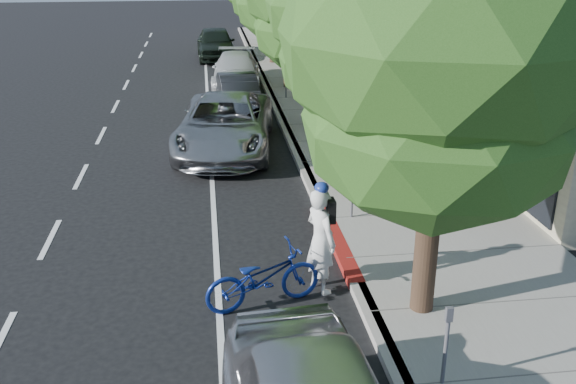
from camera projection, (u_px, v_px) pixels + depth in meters
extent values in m
plane|color=black|center=(346.00, 264.00, 12.98)|extent=(120.00, 120.00, 0.00)
cube|color=gray|center=(363.00, 141.00, 20.60)|extent=(4.60, 56.00, 0.15)
cube|color=#9E998E|center=(293.00, 144.00, 20.32)|extent=(0.30, 56.00, 0.15)
cube|color=maroon|center=(336.00, 240.00, 13.87)|extent=(0.32, 4.00, 0.15)
cube|color=beige|center=(470.00, 0.00, 29.42)|extent=(10.00, 36.00, 7.00)
cylinder|color=black|center=(427.00, 245.00, 10.74)|extent=(0.40, 0.40, 2.73)
ellipsoid|color=#244C17|center=(438.00, 121.00, 9.95)|extent=(4.30, 4.30, 3.44)
ellipsoid|color=#244C17|center=(445.00, 34.00, 9.46)|extent=(5.06, 5.06, 4.05)
cylinder|color=black|center=(349.00, 141.00, 16.27)|extent=(0.40, 0.40, 2.69)
ellipsoid|color=#244C17|center=(352.00, 58.00, 15.50)|extent=(3.64, 3.64, 2.92)
ellipsoid|color=#244C17|center=(354.00, 2.00, 15.01)|extent=(4.29, 4.29, 3.43)
cylinder|color=black|center=(311.00, 90.00, 21.81)|extent=(0.40, 0.40, 2.68)
ellipsoid|color=#244C17|center=(312.00, 27.00, 21.03)|extent=(3.93, 3.93, 3.14)
cylinder|color=black|center=(288.00, 57.00, 27.30)|extent=(0.40, 0.40, 2.87)
ellipsoid|color=#244C17|center=(288.00, 2.00, 26.47)|extent=(4.47, 4.47, 3.57)
cylinder|color=black|center=(273.00, 39.00, 32.87)|extent=(0.40, 0.40, 2.68)
cylinder|color=black|center=(262.00, 23.00, 38.37)|extent=(0.40, 0.40, 2.79)
imported|color=white|center=(321.00, 240.00, 11.69)|extent=(0.76, 0.88, 2.03)
imported|color=navy|center=(263.00, 277.00, 11.34)|extent=(2.26, 1.29, 1.12)
imported|color=#98989C|center=(225.00, 124.00, 19.63)|extent=(3.52, 6.30, 1.67)
imported|color=black|center=(239.00, 93.00, 24.37)|extent=(1.67, 4.14, 1.34)
imported|color=silver|center=(236.00, 71.00, 28.14)|extent=(2.39, 5.12, 1.45)
imported|color=black|center=(216.00, 43.00, 34.74)|extent=(2.10, 4.95, 1.67)
imported|color=black|center=(429.00, 124.00, 18.91)|extent=(1.11, 1.07, 1.80)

